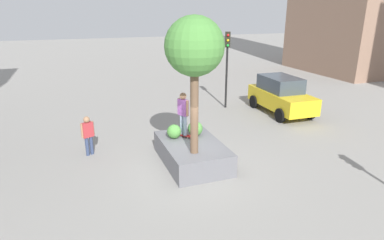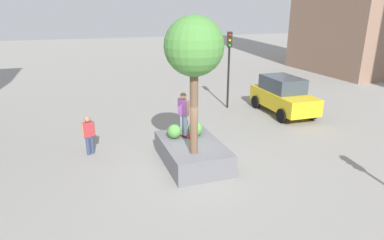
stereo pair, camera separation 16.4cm
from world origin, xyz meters
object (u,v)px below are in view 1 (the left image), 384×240
object	(u,v)px
planter_ledge	(192,153)
traffic_light_median	(227,57)
taxi_cab	(281,95)
plaza_tree	(194,48)
skateboarder	(183,111)
passerby_with_bag	(88,133)
skateboard	(183,135)

from	to	relation	value
planter_ledge	traffic_light_median	world-z (taller)	traffic_light_median
taxi_cab	plaza_tree	bearing A→B (deg)	-54.00
skateboarder	passerby_with_bag	size ratio (longest dim) A/B	1.05
plaza_tree	traffic_light_median	size ratio (longest dim) A/B	1.05
traffic_light_median	passerby_with_bag	world-z (taller)	traffic_light_median
plaza_tree	taxi_cab	distance (m)	9.43
planter_ledge	taxi_cab	xyz separation A→B (m)	(-4.32, 6.89, 0.63)
plaza_tree	traffic_light_median	bearing A→B (deg)	146.87
plaza_tree	skateboarder	bearing A→B (deg)	175.31
traffic_light_median	skateboard	bearing A→B (deg)	-39.10
planter_ledge	traffic_light_median	xyz separation A→B (m)	(-6.32, 4.45, 2.60)
plaza_tree	skateboard	distance (m)	3.87
skateboard	plaza_tree	bearing A→B (deg)	-4.69
skateboarder	traffic_light_median	bearing A→B (deg)	140.90
planter_ledge	plaza_tree	distance (m)	4.10
skateboard	traffic_light_median	size ratio (longest dim) A/B	0.17
taxi_cab	planter_ledge	bearing A→B (deg)	-57.93
planter_ledge	traffic_light_median	bearing A→B (deg)	144.84
skateboard	passerby_with_bag	distance (m)	3.79
plaza_tree	traffic_light_median	distance (m)	8.68
skateboarder	plaza_tree	bearing A→B (deg)	-4.69
planter_ledge	plaza_tree	world-z (taller)	plaza_tree
traffic_light_median	passerby_with_bag	xyz separation A→B (m)	(4.22, -8.09, -2.07)
passerby_with_bag	planter_ledge	bearing A→B (deg)	60.06
skateboarder	traffic_light_median	world-z (taller)	traffic_light_median
plaza_tree	skateboard	world-z (taller)	plaza_tree
skateboard	skateboarder	distance (m)	1.00
taxi_cab	passerby_with_bag	distance (m)	10.76
taxi_cab	skateboarder	bearing A→B (deg)	-62.74
skateboard	skateboarder	bearing A→B (deg)	0.00
planter_ledge	passerby_with_bag	xyz separation A→B (m)	(-2.09, -3.64, 0.53)
planter_ledge	taxi_cab	distance (m)	8.16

